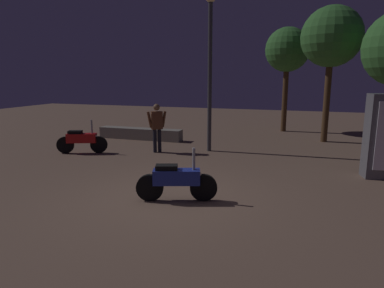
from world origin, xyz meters
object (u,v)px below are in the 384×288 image
person_rider_beside (157,124)px  streetlamp_near (210,53)px  motorcycle_red_parked_left (82,140)px  motorcycle_blue_foreground (176,180)px

person_rider_beside → streetlamp_near: 2.90m
motorcycle_red_parked_left → motorcycle_blue_foreground: bearing=-55.8°
motorcycle_blue_foreground → streetlamp_near: (-0.63, 4.80, 2.83)m
motorcycle_red_parked_left → streetlamp_near: 5.11m
motorcycle_red_parked_left → streetlamp_near: (3.92, 1.67, 2.83)m
motorcycle_blue_foreground → streetlamp_near: streetlamp_near is taller
motorcycle_red_parked_left → streetlamp_near: streetlamp_near is taller
person_rider_beside → streetlamp_near: (1.60, 0.76, 2.30)m
person_rider_beside → streetlamp_near: bearing=80.4°
motorcycle_red_parked_left → streetlamp_near: bearing=1.8°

